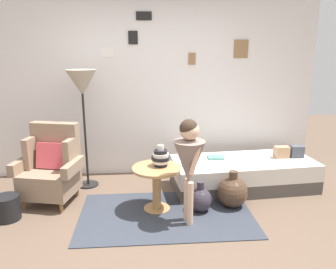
% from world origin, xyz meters
% --- Properties ---
extents(ground_plane, '(12.00, 12.00, 0.00)m').
position_xyz_m(ground_plane, '(0.00, 0.00, 0.00)').
color(ground_plane, brown).
extents(gallery_wall, '(4.80, 0.12, 2.60)m').
position_xyz_m(gallery_wall, '(0.00, 1.95, 1.30)').
color(gallery_wall, silver).
rests_on(gallery_wall, ground).
extents(rug, '(1.98, 1.20, 0.01)m').
position_xyz_m(rug, '(0.09, 0.52, 0.01)').
color(rug, '#333842').
rests_on(rug, ground).
extents(armchair, '(0.85, 0.71, 0.97)m').
position_xyz_m(armchair, '(-1.30, 1.04, 0.44)').
color(armchair, olive).
rests_on(armchair, ground).
extents(daybed, '(1.96, 0.95, 0.40)m').
position_xyz_m(daybed, '(1.20, 1.22, 0.20)').
color(daybed, '#4C4742').
rests_on(daybed, ground).
extents(pillow_head, '(0.18, 0.13, 0.16)m').
position_xyz_m(pillow_head, '(1.97, 1.28, 0.48)').
color(pillow_head, '#474C56').
rests_on(pillow_head, daybed).
extents(pillow_mid, '(0.20, 0.12, 0.16)m').
position_xyz_m(pillow_mid, '(1.75, 1.28, 0.48)').
color(pillow_mid, tan).
rests_on(pillow_mid, daybed).
extents(side_table, '(0.57, 0.57, 0.53)m').
position_xyz_m(side_table, '(-0.01, 0.67, 0.38)').
color(side_table, tan).
rests_on(side_table, ground).
extents(vase_striped, '(0.22, 0.22, 0.25)m').
position_xyz_m(vase_striped, '(0.05, 0.72, 0.64)').
color(vase_striped, black).
rests_on(vase_striped, side_table).
extents(floor_lamp, '(0.40, 0.40, 1.60)m').
position_xyz_m(floor_lamp, '(-0.93, 1.46, 1.38)').
color(floor_lamp, black).
rests_on(floor_lamp, ground).
extents(person_child, '(0.34, 0.34, 1.17)m').
position_xyz_m(person_child, '(0.32, 0.33, 0.75)').
color(person_child, '#D8AD8E').
rests_on(person_child, ground).
extents(book_on_daybed, '(0.23, 0.17, 0.03)m').
position_xyz_m(book_on_daybed, '(0.84, 1.31, 0.42)').
color(book_on_daybed, '#56958B').
rests_on(book_on_daybed, daybed).
extents(demijohn_near, '(0.28, 0.28, 0.37)m').
position_xyz_m(demijohn_near, '(0.50, 0.59, 0.15)').
color(demijohn_near, '#332D38').
rests_on(demijohn_near, ground).
extents(demijohn_far, '(0.37, 0.37, 0.45)m').
position_xyz_m(demijohn_far, '(0.91, 0.67, 0.19)').
color(demijohn_far, '#473323').
rests_on(demijohn_far, ground).
extents(magazine_basket, '(0.28, 0.28, 0.28)m').
position_xyz_m(magazine_basket, '(-1.69, 0.56, 0.14)').
color(magazine_basket, black).
rests_on(magazine_basket, ground).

